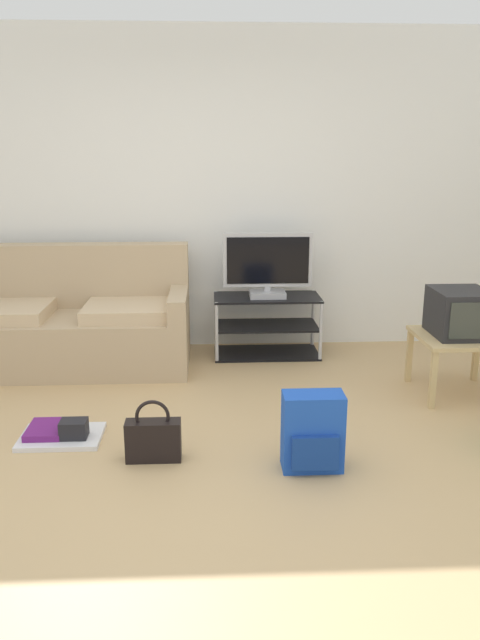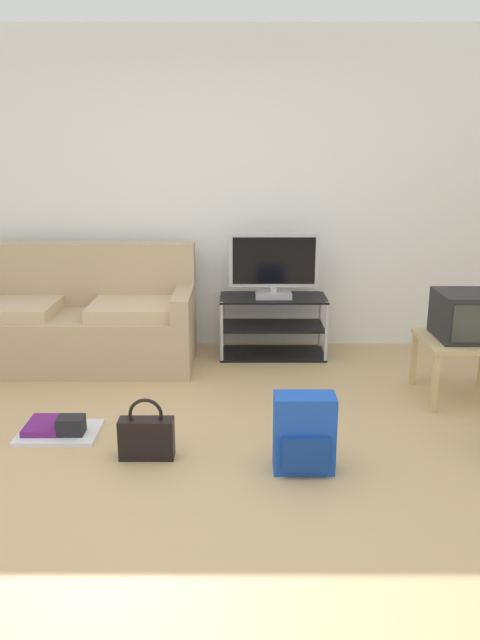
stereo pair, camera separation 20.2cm
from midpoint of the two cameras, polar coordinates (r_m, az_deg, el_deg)
ground_plane at (r=3.46m, az=-2.88°, el=-14.41°), size 9.00×9.80×0.02m
wall_back at (r=5.46m, az=-1.77°, el=11.59°), size 9.00×0.10×2.70m
couch at (r=5.23m, az=-13.53°, el=-0.14°), size 1.89×0.83×0.96m
tv_stand at (r=5.30m, az=4.19°, el=-0.56°), size 0.90×0.43×0.51m
flat_tv at (r=5.16m, az=4.32°, el=4.96°), size 0.74×0.22×0.54m
side_table at (r=4.64m, az=21.05°, el=-2.35°), size 0.58×0.58×0.44m
crt_tv at (r=4.60m, az=21.24°, el=0.37°), size 0.38×0.43×0.33m
backpack at (r=3.45m, az=7.69°, el=-10.38°), size 0.33×0.24×0.44m
handbag at (r=3.61m, az=-6.93°, el=-10.62°), size 0.31×0.11×0.36m
floor_tray at (r=4.02m, az=-14.94°, el=-9.70°), size 0.49×0.35×0.14m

